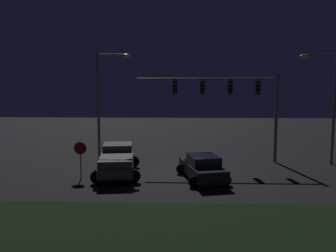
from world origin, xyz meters
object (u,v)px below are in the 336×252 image
object	(u,v)px
car_sedan	(202,167)
street_lamp_right	(327,94)
pickup_truck	(117,159)
stop_sign	(80,153)
traffic_signal_gantry	(230,94)
street_lamp_left	(105,93)

from	to	relation	value
car_sedan	street_lamp_right	xyz separation A→B (m)	(9.03, 4.54, 4.27)
pickup_truck	stop_sign	bearing A→B (deg)	109.11
traffic_signal_gantry	street_lamp_right	distance (m)	6.74
car_sedan	street_lamp_right	distance (m)	10.97
car_sedan	traffic_signal_gantry	size ratio (longest dim) A/B	0.46
traffic_signal_gantry	stop_sign	distance (m)	11.39
street_lamp_right	car_sedan	bearing A→B (deg)	-153.28
street_lamp_left	street_lamp_right	distance (m)	15.94
car_sedan	street_lamp_left	distance (m)	9.57
traffic_signal_gantry	street_lamp_left	bearing A→B (deg)	179.84
traffic_signal_gantry	street_lamp_right	world-z (taller)	street_lamp_right
street_lamp_left	street_lamp_right	xyz separation A→B (m)	(15.93, -0.47, -0.05)
traffic_signal_gantry	street_lamp_right	bearing A→B (deg)	-3.77
car_sedan	traffic_signal_gantry	world-z (taller)	traffic_signal_gantry
traffic_signal_gantry	street_lamp_left	size ratio (longest dim) A/B	1.29
street_lamp_left	street_lamp_right	size ratio (longest dim) A/B	1.01
stop_sign	pickup_truck	bearing A→B (deg)	27.10
street_lamp_left	pickup_truck	bearing A→B (deg)	-68.10
traffic_signal_gantry	street_lamp_right	size ratio (longest dim) A/B	1.30
car_sedan	pickup_truck	bearing A→B (deg)	64.78
street_lamp_right	traffic_signal_gantry	bearing A→B (deg)	176.23
pickup_truck	traffic_signal_gantry	distance (m)	9.47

